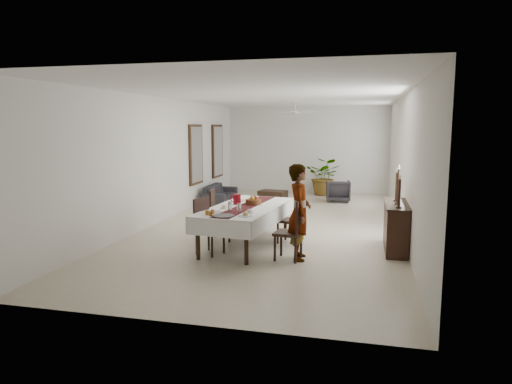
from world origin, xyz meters
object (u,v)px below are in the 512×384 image
red_pitcher (237,199)px  sofa (220,193)px  sideboard_body (396,227)px  dining_table_top (246,208)px  woman (299,212)px

red_pitcher → sofa: size_ratio=0.11×
sideboard_body → sofa: size_ratio=0.79×
sofa → red_pitcher: bearing=-161.3°
dining_table_top → sideboard_body: 3.03m
woman → sideboard_body: (1.79, 1.09, -0.43)m
sofa → woman: bearing=-152.7°
sofa → dining_table_top: bearing=-159.6°
woman → sofa: woman is taller
woman → sideboard_body: bearing=-66.5°
dining_table_top → woman: woman is taller
woman → sofa: bearing=22.7°
sideboard_body → sofa: sideboard_body is taller
woman → sofa: 6.85m
dining_table_top → red_pitcher: bearing=149.0°
woman → sideboard_body: woman is taller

